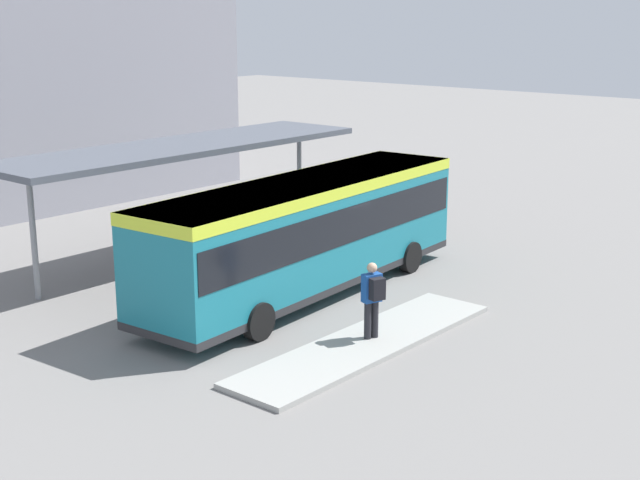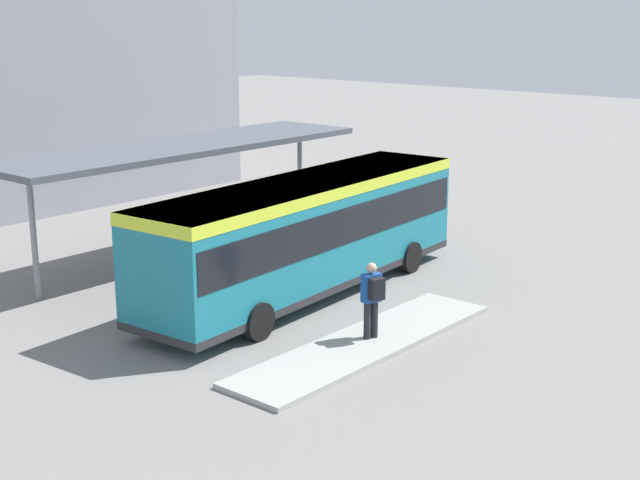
# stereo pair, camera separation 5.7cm
# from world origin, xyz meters

# --- Properties ---
(ground_plane) EXTENTS (120.00, 120.00, 0.00)m
(ground_plane) POSITION_xyz_m (0.00, 0.00, 0.00)
(ground_plane) COLOR slate
(curb_island) EXTENTS (7.81, 1.80, 0.12)m
(curb_island) POSITION_xyz_m (-2.03, -3.57, 0.06)
(curb_island) COLOR #9E9E99
(curb_island) RESTS_ON ground_plane
(city_bus) EXTENTS (11.24, 3.28, 3.09)m
(city_bus) POSITION_xyz_m (0.01, 0.00, 1.81)
(city_bus) COLOR #197284
(city_bus) RESTS_ON ground_plane
(pedestrian_waiting) EXTENTS (0.51, 0.55, 1.79)m
(pedestrian_waiting) POSITION_xyz_m (-1.81, -3.57, 1.15)
(pedestrian_waiting) COLOR #232328
(pedestrian_waiting) RESTS_ON curb_island
(bicycle_yellow) EXTENTS (0.48, 1.72, 0.74)m
(bicycle_yellow) POSITION_xyz_m (8.39, 3.35, 0.37)
(bicycle_yellow) COLOR black
(bicycle_yellow) RESTS_ON ground_plane
(bicycle_white) EXTENTS (0.48, 1.56, 0.68)m
(bicycle_white) POSITION_xyz_m (8.61, 4.15, 0.34)
(bicycle_white) COLOR black
(bicycle_white) RESTS_ON ground_plane
(bicycle_black) EXTENTS (0.48, 1.56, 0.68)m
(bicycle_black) POSITION_xyz_m (8.59, 4.96, 0.34)
(bicycle_black) COLOR black
(bicycle_black) RESTS_ON ground_plane
(station_shelter) EXTENTS (12.31, 3.17, 3.56)m
(station_shelter) POSITION_xyz_m (0.30, 5.15, 3.43)
(station_shelter) COLOR #4C515B
(station_shelter) RESTS_ON ground_plane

